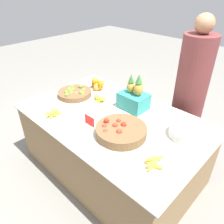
{
  "coord_description": "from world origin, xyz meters",
  "views": [
    {
      "loc": [
        1.24,
        -1.27,
        1.84
      ],
      "look_at": [
        0.0,
        0.0,
        0.73
      ],
      "focal_mm": 35.0,
      "sensor_mm": 36.0,
      "label": 1
    }
  ],
  "objects_px": {
    "lime_bowl": "(75,93)",
    "tomato_basket": "(121,131)",
    "price_sign": "(89,120)",
    "produce_crate": "(134,98)",
    "vendor_person": "(189,96)",
    "metal_bowl": "(187,132)"
  },
  "relations": [
    {
      "from": "lime_bowl",
      "to": "tomato_basket",
      "type": "xyz_separation_m",
      "value": [
        0.86,
        -0.17,
        0.01
      ]
    },
    {
      "from": "tomato_basket",
      "to": "produce_crate",
      "type": "bearing_deg",
      "value": 116.37
    },
    {
      "from": "price_sign",
      "to": "vendor_person",
      "type": "height_order",
      "value": "vendor_person"
    },
    {
      "from": "produce_crate",
      "to": "lime_bowl",
      "type": "bearing_deg",
      "value": -159.17
    },
    {
      "from": "price_sign",
      "to": "produce_crate",
      "type": "relative_size",
      "value": 0.32
    },
    {
      "from": "lime_bowl",
      "to": "vendor_person",
      "type": "relative_size",
      "value": 0.24
    },
    {
      "from": "lime_bowl",
      "to": "price_sign",
      "type": "relative_size",
      "value": 3.04
    },
    {
      "from": "produce_crate",
      "to": "vendor_person",
      "type": "relative_size",
      "value": 0.24
    },
    {
      "from": "vendor_person",
      "to": "tomato_basket",
      "type": "bearing_deg",
      "value": -95.81
    },
    {
      "from": "lime_bowl",
      "to": "vendor_person",
      "type": "distance_m",
      "value": 1.28
    },
    {
      "from": "lime_bowl",
      "to": "metal_bowl",
      "type": "height_order",
      "value": "lime_bowl"
    },
    {
      "from": "tomato_basket",
      "to": "price_sign",
      "type": "bearing_deg",
      "value": -163.67
    },
    {
      "from": "lime_bowl",
      "to": "tomato_basket",
      "type": "distance_m",
      "value": 0.88
    },
    {
      "from": "metal_bowl",
      "to": "price_sign",
      "type": "height_order",
      "value": "price_sign"
    },
    {
      "from": "metal_bowl",
      "to": "produce_crate",
      "type": "bearing_deg",
      "value": 176.02
    },
    {
      "from": "tomato_basket",
      "to": "metal_bowl",
      "type": "distance_m",
      "value": 0.56
    },
    {
      "from": "lime_bowl",
      "to": "produce_crate",
      "type": "bearing_deg",
      "value": 20.83
    },
    {
      "from": "produce_crate",
      "to": "vendor_person",
      "type": "distance_m",
      "value": 0.68
    },
    {
      "from": "vendor_person",
      "to": "price_sign",
      "type": "bearing_deg",
      "value": -110.16
    },
    {
      "from": "lime_bowl",
      "to": "metal_bowl",
      "type": "relative_size",
      "value": 1.24
    },
    {
      "from": "produce_crate",
      "to": "vendor_person",
      "type": "height_order",
      "value": "vendor_person"
    },
    {
      "from": "metal_bowl",
      "to": "vendor_person",
      "type": "distance_m",
      "value": 0.71
    }
  ]
}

